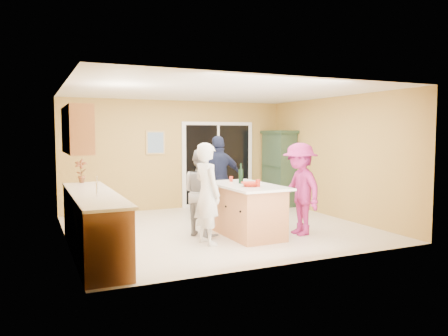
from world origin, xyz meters
name	(u,v)px	position (x,y,z in m)	size (l,w,h in m)	color
floor	(219,228)	(0.00, 0.00, 0.00)	(5.50, 5.50, 0.00)	beige
ceiling	(219,91)	(0.00, 0.00, 2.60)	(5.50, 5.00, 0.10)	silver
wall_back	(178,155)	(0.00, 2.50, 1.30)	(5.50, 0.10, 2.60)	#E5BE5E
wall_front	(292,171)	(0.00, -2.50, 1.30)	(5.50, 0.10, 2.60)	#E5BE5E
wall_left	(65,165)	(-2.75, 0.00, 1.30)	(0.10, 5.00, 2.60)	#E5BE5E
wall_right	(336,157)	(2.75, 0.00, 1.30)	(0.10, 5.00, 2.60)	#E5BE5E
left_cabinet_run	(94,226)	(-2.45, -1.05, 0.46)	(0.65, 3.05, 1.24)	#C77D4D
upper_cabinets	(77,130)	(-2.58, -0.20, 1.88)	(0.35, 1.60, 0.75)	#C77D4D
sliding_door	(218,164)	(1.05, 2.46, 1.05)	(1.90, 0.07, 2.10)	white
framed_picture	(155,143)	(-0.55, 2.48, 1.60)	(0.46, 0.04, 0.56)	tan
kitchen_island	(246,211)	(0.23, -0.70, 0.43)	(0.98, 1.75, 0.91)	#C77D4D
green_hutch	(279,169)	(2.49, 1.90, 0.92)	(0.54, 1.03, 1.89)	#243A25
woman_white	(207,194)	(-0.64, -0.99, 0.83)	(0.61, 0.40, 1.67)	silver
woman_grey	(202,192)	(-0.51, -0.39, 0.77)	(0.75, 0.59, 1.55)	gray
woman_navy	(219,179)	(0.29, 0.65, 0.89)	(1.04, 0.43, 1.77)	#181F35
woman_magenta	(300,189)	(1.12, -1.05, 0.82)	(1.07, 0.61, 1.65)	#9A216E
serving_bowl	(250,184)	(0.15, -0.98, 0.95)	(0.30, 0.30, 0.07)	#A92412
tulip_vase	(81,171)	(-2.45, 0.52, 1.15)	(0.22, 0.15, 0.43)	red
tumbler_near	(258,183)	(0.26, -1.05, 0.97)	(0.08, 0.08, 0.12)	#A92412
tumbler_far	(231,179)	(0.18, -0.16, 0.96)	(0.07, 0.07, 0.10)	#A92412
wine_bottle	(241,176)	(0.20, -0.53, 1.05)	(0.08, 0.08, 0.37)	black
white_plate	(255,183)	(0.45, -0.61, 0.92)	(0.24, 0.24, 0.02)	white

